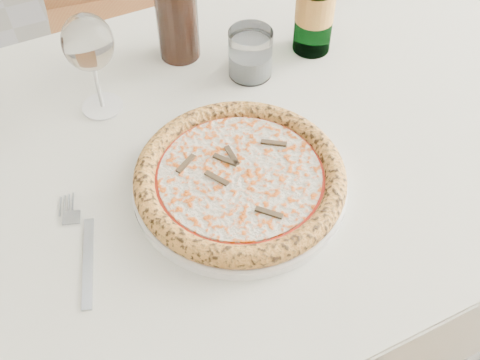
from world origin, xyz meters
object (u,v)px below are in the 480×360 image
at_px(dining_table, 215,183).
at_px(tumbler, 250,56).
at_px(pizza, 240,177).
at_px(wine_glass, 88,45).
at_px(plate, 240,185).

relative_size(dining_table, tumbler, 16.07).
distance_m(pizza, tumbler, 0.27).
distance_m(wine_glass, tumbler, 0.28).
bearing_deg(wine_glass, tumbler, -5.73).
bearing_deg(pizza, plate, 60.00).
xyz_separation_m(wine_glass, tumbler, (0.27, -0.03, -0.09)).
height_order(pizza, tumbler, tumbler).
relative_size(dining_table, plate, 4.37).
distance_m(pizza, wine_glass, 0.31).
distance_m(dining_table, pizza, 0.16).
bearing_deg(dining_table, wine_glass, 128.90).
bearing_deg(pizza, tumbler, 60.52).
relative_size(plate, wine_glass, 1.77).
bearing_deg(pizza, wine_glass, 116.67).
distance_m(plate, pizza, 0.02).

